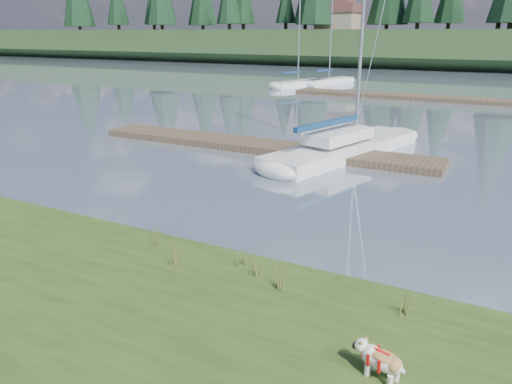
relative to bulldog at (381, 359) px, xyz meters
The scene contains 17 objects.
ground 34.62m from the bulldog, 98.32° to the left, with size 200.00×200.00×0.00m, color slate.
bank 5.33m from the bulldog, 160.78° to the right, with size 60.00×9.00×0.35m, color #344C1B.
ridge 77.44m from the bulldog, 93.71° to the left, with size 200.00×20.00×5.00m, color #20361A.
bulldog is the anchor object (origin of this frame).
sailboat_main 15.44m from the bulldog, 108.95° to the left, with size 4.56×10.31×14.45m.
dock_near 16.03m from the bulldog, 124.21° to the left, with size 16.00×2.00×0.30m, color #4C3D2C.
dock_far 34.39m from the bulldog, 95.02° to the left, with size 26.00×2.20×0.30m, color #4C3D2C.
sailboat_bg_0 42.84m from the bulldog, 114.67° to the left, with size 3.47×7.46×10.73m.
sailboat_bg_1 45.32m from the bulldog, 110.74° to the left, with size 3.42×7.38×10.92m.
weed_0 4.99m from the bulldog, 162.84° to the left, with size 0.17×0.14×0.66m.
weed_1 4.11m from the bulldog, 148.60° to the left, with size 0.17×0.14×0.51m.
weed_2 2.84m from the bulldog, 144.86° to the left, with size 0.17×0.14×0.77m.
weed_3 6.14m from the bulldog, 159.33° to the left, with size 0.17×0.14×0.56m.
weed_4 3.61m from the bulldog, 147.92° to the left, with size 0.17×0.14×0.51m.
weed_5 1.84m from the bulldog, 91.23° to the left, with size 0.17×0.14×0.63m.
mud_lip 5.70m from the bulldog, 152.10° to the left, with size 60.00×0.50×0.14m, color #33281C.
house_0 79.29m from the bulldog, 109.99° to the left, with size 6.30×5.30×4.65m.
Camera 1 is at (6.27, -10.32, 5.04)m, focal length 35.00 mm.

